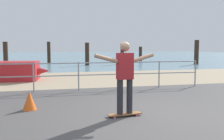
{
  "coord_description": "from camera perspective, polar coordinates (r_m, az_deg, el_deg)",
  "views": [
    {
      "loc": [
        -1.88,
        -5.52,
        1.65
      ],
      "look_at": [
        -0.16,
        2.0,
        0.9
      ],
      "focal_mm": 40.52,
      "sensor_mm": 36.0,
      "label": 1
    }
  ],
  "objects": [
    {
      "name": "ground_plane",
      "position": [
        5.17,
        9.46,
        -13.14
      ],
      "size": [
        24.0,
        10.0,
        0.04
      ],
      "primitive_type": "cube",
      "color": "#474444",
      "rests_on": "ground"
    },
    {
      "name": "groyne_post_1",
      "position": [
        23.56,
        -14.06,
        3.79
      ],
      "size": [
        0.31,
        0.31,
        2.0
      ],
      "primitive_type": "cylinder",
      "color": "#332319",
      "rests_on": "ground"
    },
    {
      "name": "railing_fence",
      "position": [
        9.17,
        -12.44,
        -0.55
      ],
      "size": [
        11.0,
        0.05,
        1.05
      ],
      "color": "gray",
      "rests_on": "ground"
    },
    {
      "name": "skateboard",
      "position": [
        5.93,
        2.88,
        -9.91
      ],
      "size": [
        0.82,
        0.3,
        0.08
      ],
      "color": "brown",
      "rests_on": "ground"
    },
    {
      "name": "groyne_post_4",
      "position": [
        26.97,
        6.44,
        3.64
      ],
      "size": [
        0.33,
        0.33,
        1.54
      ],
      "primitive_type": "cylinder",
      "color": "#332319",
      "rests_on": "ground"
    },
    {
      "name": "groyne_post_2",
      "position": [
        21.04,
        -5.63,
        3.6
      ],
      "size": [
        0.35,
        0.35,
        1.89
      ],
      "primitive_type": "cylinder",
      "color": "#332319",
      "rests_on": "ground"
    },
    {
      "name": "groyne_post_3",
      "position": [
        22.07,
        2.34,
        3.62
      ],
      "size": [
        0.32,
        0.32,
        1.83
      ],
      "primitive_type": "cylinder",
      "color": "#332319",
      "rests_on": "ground"
    },
    {
      "name": "groyne_post_5",
      "position": [
        23.14,
        18.53,
        3.8
      ],
      "size": [
        0.38,
        0.38,
        2.12
      ],
      "primitive_type": "cylinder",
      "color": "#332319",
      "rests_on": "ground"
    },
    {
      "name": "skateboarder",
      "position": [
        5.76,
        2.92,
        -0.76
      ],
      "size": [
        1.45,
        0.28,
        1.65
      ],
      "color": "#26262B",
      "rests_on": "skateboard"
    },
    {
      "name": "groyne_post_0",
      "position": [
        20.81,
        -22.87,
        3.23
      ],
      "size": [
        0.35,
        0.35,
        1.94
      ],
      "primitive_type": "cylinder",
      "color": "#332319",
      "rests_on": "ground"
    },
    {
      "name": "traffic_cone",
      "position": [
        6.79,
        -18.13,
        -6.63
      ],
      "size": [
        0.36,
        0.36,
        0.5
      ],
      "primitive_type": "cone",
      "color": "#E55919",
      "rests_on": "ground"
    },
    {
      "name": "beach_strip",
      "position": [
        12.77,
        -4.31,
        -1.89
      ],
      "size": [
        24.0,
        6.0,
        0.04
      ],
      "primitive_type": "cube",
      "color": "tan",
      "rests_on": "ground"
    },
    {
      "name": "sea_surface",
      "position": [
        40.6,
        -10.25,
        3.12
      ],
      "size": [
        72.0,
        50.0,
        0.04
      ],
      "primitive_type": "cube",
      "color": "slate",
      "rests_on": "ground"
    }
  ]
}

